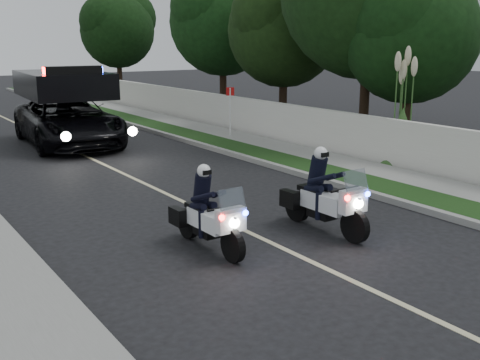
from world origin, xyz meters
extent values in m
plane|color=black|center=(0.00, 0.00, 0.00)|extent=(120.00, 120.00, 0.00)
cube|color=gray|center=(4.10, 10.00, 0.07)|extent=(0.20, 60.00, 0.15)
cube|color=#193814|center=(4.80, 10.00, 0.08)|extent=(1.20, 60.00, 0.16)
cube|color=gray|center=(6.10, 10.00, 0.08)|extent=(1.40, 60.00, 0.16)
cube|color=beige|center=(7.10, 10.00, 0.75)|extent=(0.22, 60.00, 1.50)
cube|color=#BFB78C|center=(0.00, 10.00, 0.00)|extent=(0.12, 50.00, 0.01)
imported|color=black|center=(0.25, 12.91, 0.00)|extent=(3.47, 6.68, 3.15)
camera|label=1|loc=(-6.40, -8.32, 3.80)|focal=43.42mm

